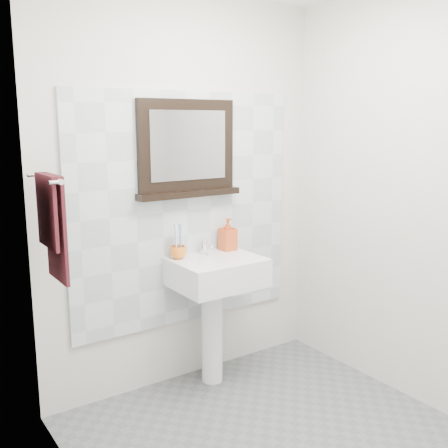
{
  "coord_description": "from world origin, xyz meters",
  "views": [
    {
      "loc": [
        -1.7,
        -1.81,
        1.71
      ],
      "look_at": [
        -0.07,
        0.55,
        1.15
      ],
      "focal_mm": 42.0,
      "sensor_mm": 36.0,
      "label": 1
    }
  ],
  "objects_px": {
    "toothbrush_cup": "(178,252)",
    "framed_mirror": "(187,151)",
    "soap_dispenser": "(228,234)",
    "hand_towel": "(52,220)",
    "pedestal_sink": "(216,286)"
  },
  "relations": [
    {
      "from": "toothbrush_cup",
      "to": "framed_mirror",
      "type": "height_order",
      "value": "framed_mirror"
    },
    {
      "from": "soap_dispenser",
      "to": "hand_towel",
      "type": "distance_m",
      "value": 1.25
    },
    {
      "from": "hand_towel",
      "to": "pedestal_sink",
      "type": "bearing_deg",
      "value": 2.79
    },
    {
      "from": "pedestal_sink",
      "to": "toothbrush_cup",
      "type": "relative_size",
      "value": 9.36
    },
    {
      "from": "pedestal_sink",
      "to": "framed_mirror",
      "type": "xyz_separation_m",
      "value": [
        -0.09,
        0.19,
        0.85
      ]
    },
    {
      "from": "pedestal_sink",
      "to": "hand_towel",
      "type": "xyz_separation_m",
      "value": [
        -1.02,
        -0.05,
        0.55
      ]
    },
    {
      "from": "framed_mirror",
      "to": "hand_towel",
      "type": "bearing_deg",
      "value": -165.78
    },
    {
      "from": "pedestal_sink",
      "to": "soap_dispenser",
      "type": "xyz_separation_m",
      "value": [
        0.19,
        0.13,
        0.29
      ]
    },
    {
      "from": "toothbrush_cup",
      "to": "hand_towel",
      "type": "relative_size",
      "value": 0.19
    },
    {
      "from": "pedestal_sink",
      "to": "hand_towel",
      "type": "relative_size",
      "value": 1.75
    },
    {
      "from": "toothbrush_cup",
      "to": "framed_mirror",
      "type": "distance_m",
      "value": 0.64
    },
    {
      "from": "toothbrush_cup",
      "to": "pedestal_sink",
      "type": "bearing_deg",
      "value": -31.09
    },
    {
      "from": "pedestal_sink",
      "to": "framed_mirror",
      "type": "distance_m",
      "value": 0.88
    },
    {
      "from": "soap_dispenser",
      "to": "framed_mirror",
      "type": "xyz_separation_m",
      "value": [
        -0.28,
        0.05,
        0.56
      ]
    },
    {
      "from": "pedestal_sink",
      "to": "toothbrush_cup",
      "type": "bearing_deg",
      "value": 148.91
    }
  ]
}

